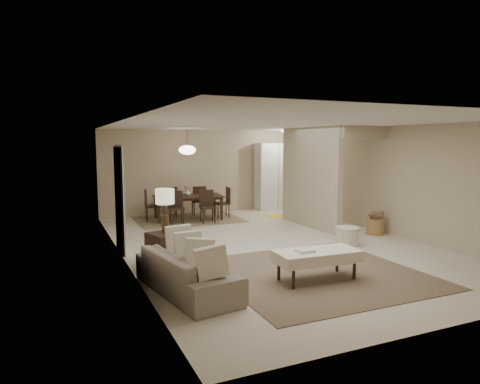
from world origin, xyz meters
name	(u,v)px	position (x,y,z in m)	size (l,w,h in m)	color
floor	(269,243)	(0.00, 0.00, 0.00)	(9.00, 9.00, 0.00)	beige
ceiling	(270,124)	(0.00, 0.00, 2.50)	(9.00, 9.00, 0.00)	white
back_wall	(201,171)	(0.00, 4.50, 1.25)	(6.00, 6.00, 0.00)	tan
left_wall	(122,191)	(-3.00, 0.00, 1.25)	(9.00, 9.00, 0.00)	tan
right_wall	(382,180)	(3.00, 0.00, 1.25)	(9.00, 9.00, 0.00)	tan
partition	(310,177)	(1.80, 1.25, 1.25)	(0.15, 2.50, 2.50)	tan
doorway	(119,200)	(-2.97, 0.60, 1.02)	(0.04, 0.90, 2.04)	black
pantry_cabinet	(274,176)	(2.35, 4.15, 1.05)	(1.20, 0.55, 2.10)	white
flush_light	(289,131)	(2.30, 3.20, 2.46)	(0.44, 0.44, 0.05)	white
living_rug	(316,273)	(-0.26, -2.15, 0.01)	(3.20, 3.20, 0.01)	brown
sofa	(187,272)	(-2.45, -2.15, 0.29)	(0.78, 1.98, 0.58)	gray
ottoman_bench	(317,256)	(-0.46, -2.45, 0.38)	(1.34, 0.66, 0.47)	silver
side_table	(166,249)	(-2.40, -0.75, 0.29)	(0.53, 0.53, 0.58)	black
table_lamp	(165,200)	(-2.40, -0.75, 1.14)	(0.32, 0.32, 0.76)	#43311C
round_pouf	(347,236)	(1.40, -0.79, 0.19)	(0.48, 0.48, 0.38)	silver
wicker_basket	(375,227)	(2.68, -0.18, 0.17)	(0.41, 0.41, 0.35)	brown
dining_rug	(188,219)	(-0.73, 3.42, 0.01)	(2.80, 2.10, 0.01)	#7B624C
dining_table	(188,208)	(-0.73, 3.42, 0.33)	(1.89, 1.05, 0.66)	black
dining_chairs	(188,204)	(-0.73, 3.42, 0.43)	(2.36, 1.82, 0.87)	black
vase	(188,193)	(-0.73, 3.42, 0.75)	(0.16, 0.16, 0.16)	white
yellow_mat	(283,216)	(1.94, 2.85, 0.01)	(0.90, 0.55, 0.01)	yellow
pendant_light	(187,150)	(-0.73, 3.42, 1.92)	(0.46, 0.46, 0.71)	#43311C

